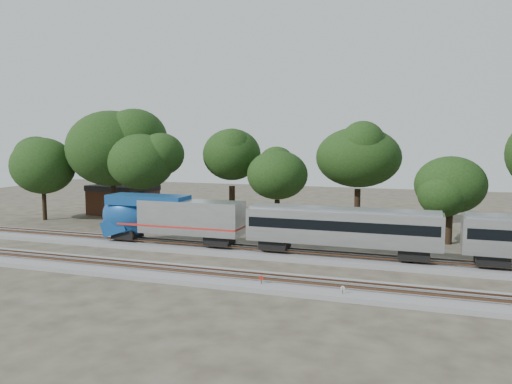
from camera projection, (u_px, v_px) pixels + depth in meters
ground at (225, 267)px, 45.64m from camera, size 160.00×160.00×0.00m
track_far at (247, 251)px, 51.27m from camera, size 160.00×5.00×0.73m
track_near at (207, 276)px, 41.85m from camera, size 160.00×5.00×0.73m
switch_stand_red at (261, 280)px, 38.96m from camera, size 0.34×0.06×1.06m
switch_stand_white at (343, 291)px, 36.49m from camera, size 0.30×0.15×0.98m
switch_lever at (284, 292)px, 37.64m from camera, size 0.50×0.30×0.30m
brick_building at (123, 200)px, 77.60m from camera, size 10.55×8.26×4.58m
tree_0 at (43, 166)px, 71.54m from camera, size 8.00×8.00×11.27m
tree_1 at (112, 149)px, 71.00m from camera, size 10.52×10.52×14.83m
tree_2 at (141, 162)px, 66.45m from camera, size 8.82×8.82×12.44m
tree_3 at (232, 155)px, 69.32m from camera, size 9.69×9.69×13.66m
tree_4 at (277, 175)px, 64.45m from camera, size 7.19×7.19×10.13m
tree_5 at (358, 157)px, 66.56m from camera, size 9.41×9.41×13.26m
tree_6 at (450, 185)px, 55.08m from camera, size 6.74×6.74×9.51m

